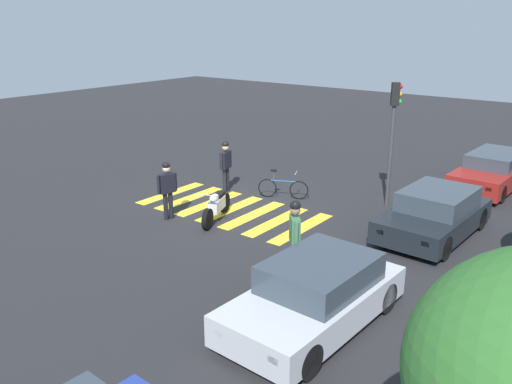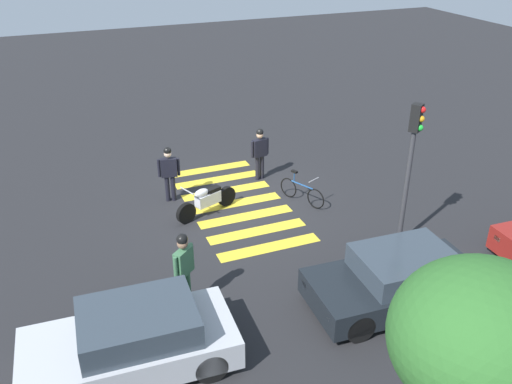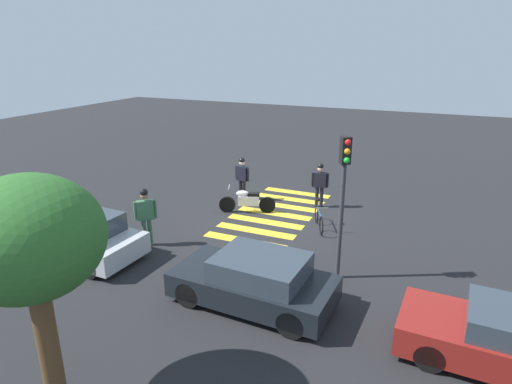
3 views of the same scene
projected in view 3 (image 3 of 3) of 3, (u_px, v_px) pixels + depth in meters
ground_plane at (274, 213)px, 16.74m from camera, size 60.00×60.00×0.00m
police_motorcycle at (247, 201)px, 16.72m from camera, size 2.06×1.02×1.03m
leaning_bicycle at (319, 219)px, 15.29m from camera, size 0.77×1.59×0.98m
officer_on_foot at (242, 176)px, 17.90m from camera, size 0.67×0.29×1.80m
officer_by_motorcycle at (320, 182)px, 17.05m from camera, size 0.67×0.28×1.81m
pedestrian_bystander at (146, 212)px, 13.75m from camera, size 0.56×0.49×1.91m
crosswalk_stripes at (274, 213)px, 16.74m from camera, size 2.89×5.85×0.01m
car_black_suv at (255, 281)px, 10.73m from camera, size 4.06×2.07×1.31m
car_silver_sedan at (77, 236)px, 13.19m from camera, size 4.20×2.08×1.36m
traffic_light_pole at (343, 186)px, 11.28m from camera, size 0.33×0.36×3.96m
street_tree_mid at (29, 240)px, 6.99m from camera, size 2.42×2.42×4.24m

